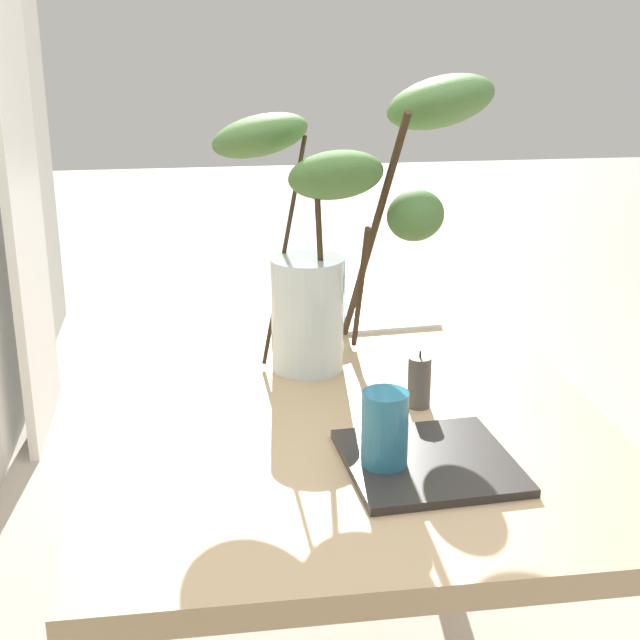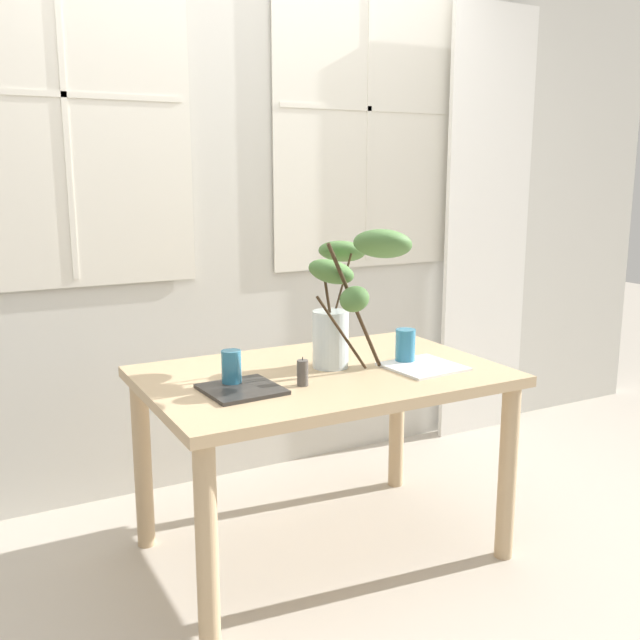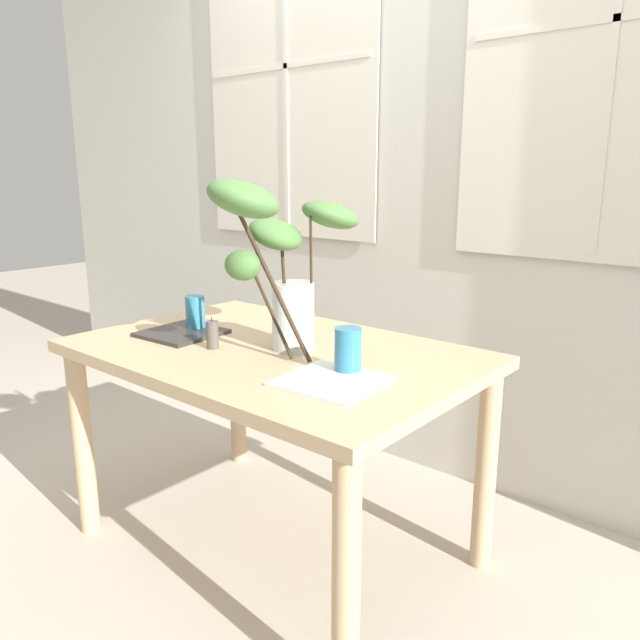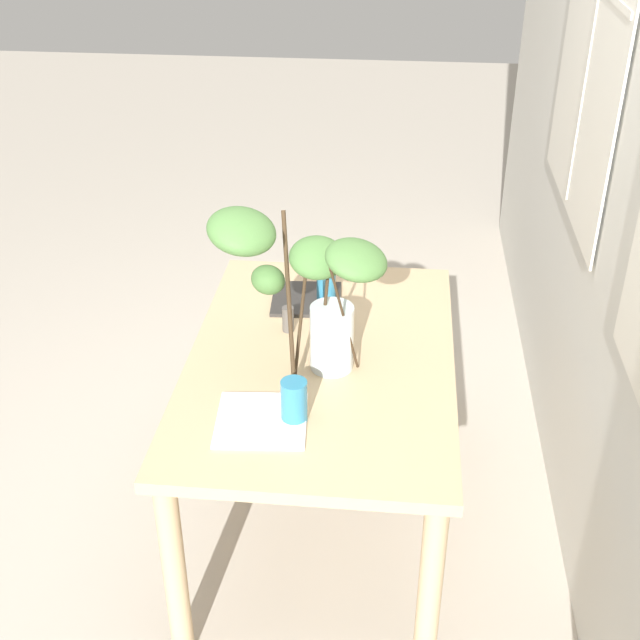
{
  "view_description": "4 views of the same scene",
  "coord_description": "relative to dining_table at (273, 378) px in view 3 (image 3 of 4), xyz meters",
  "views": [
    {
      "loc": [
        -1.56,
        0.25,
        1.39
      ],
      "look_at": [
        0.05,
        0.02,
        0.84
      ],
      "focal_mm": 50.71,
      "sensor_mm": 36.0,
      "label": 1
    },
    {
      "loc": [
        -1.26,
        -2.32,
        1.48
      ],
      "look_at": [
        0.03,
        0.07,
        0.92
      ],
      "focal_mm": 40.7,
      "sensor_mm": 36.0,
      "label": 2
    },
    {
      "loc": [
        1.38,
        -1.39,
        1.31
      ],
      "look_at": [
        0.13,
        0.09,
        0.83
      ],
      "focal_mm": 34.55,
      "sensor_mm": 36.0,
      "label": 3
    },
    {
      "loc": [
        2.31,
        0.23,
        2.26
      ],
      "look_at": [
        -0.01,
        -0.0,
        0.87
      ],
      "focal_mm": 47.43,
      "sensor_mm": 36.0,
      "label": 4
    }
  ],
  "objects": [
    {
      "name": "vase_with_branches",
      "position": [
        0.08,
        -0.04,
        0.42
      ],
      "size": [
        0.37,
        0.6,
        0.58
      ],
      "color": "silver",
      "rests_on": "dining_table"
    },
    {
      "name": "drinking_glass_blue_left",
      "position": [
        -0.37,
        -0.02,
        0.17
      ],
      "size": [
        0.07,
        0.07,
        0.13
      ],
      "primitive_type": "cylinder",
      "color": "teal",
      "rests_on": "dining_table"
    },
    {
      "name": "dining_table",
      "position": [
        0.0,
        0.0,
        0.0
      ],
      "size": [
        1.33,
        0.87,
        0.74
      ],
      "color": "tan",
      "rests_on": "ground"
    },
    {
      "name": "plate_square_right",
      "position": [
        0.36,
        -0.14,
        0.11
      ],
      "size": [
        0.28,
        0.28,
        0.01
      ],
      "primitive_type": "cube",
      "rotation": [
        0.0,
        0.0,
        0.08
      ],
      "color": "white",
      "rests_on": "dining_table"
    },
    {
      "name": "drinking_glass_blue_right",
      "position": [
        0.35,
        -0.04,
        0.17
      ],
      "size": [
        0.08,
        0.08,
        0.13
      ],
      "primitive_type": "cylinder",
      "color": "teal",
      "rests_on": "dining_table"
    },
    {
      "name": "back_wall_with_windows",
      "position": [
        -0.0,
        0.93,
        0.76
      ],
      "size": [
        5.47,
        0.14,
        2.76
      ],
      "color": "beige",
      "rests_on": "ground"
    },
    {
      "name": "pillar_candle",
      "position": [
        -0.15,
        -0.13,
        0.15
      ],
      "size": [
        0.04,
        0.04,
        0.1
      ],
      "color": "#514C47",
      "rests_on": "dining_table"
    },
    {
      "name": "ground",
      "position": [
        0.0,
        0.0,
        -0.63
      ],
      "size": [
        14.0,
        14.0,
        0.0
      ],
      "primitive_type": "plane",
      "color": "#B7AD9E"
    },
    {
      "name": "plate_square_left",
      "position": [
        -0.36,
        -0.09,
        0.11
      ],
      "size": [
        0.27,
        0.27,
        0.01
      ],
      "primitive_type": "cube",
      "rotation": [
        0.0,
        0.0,
        0.06
      ],
      "color": "#2D2B28",
      "rests_on": "dining_table"
    }
  ]
}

